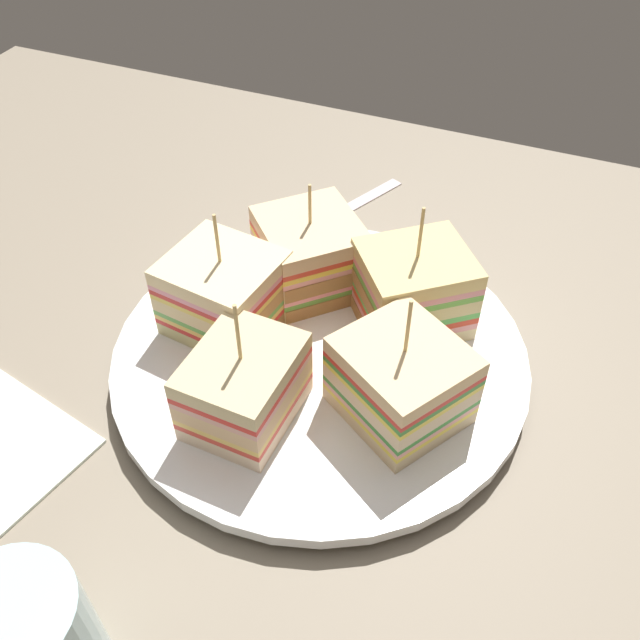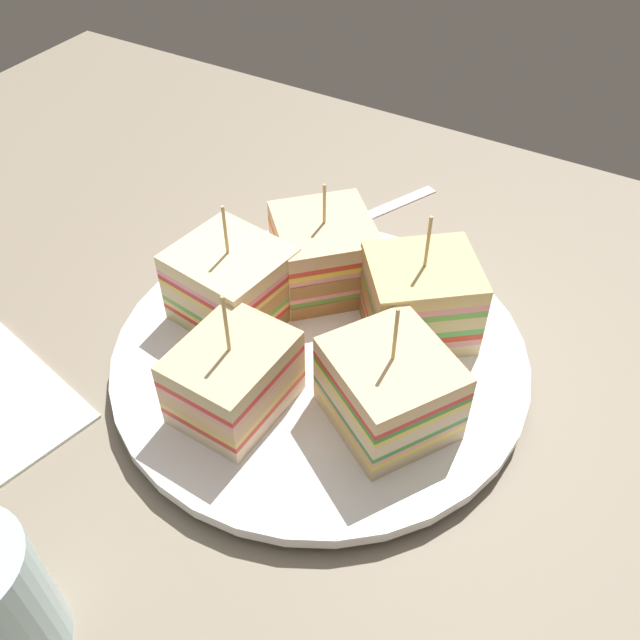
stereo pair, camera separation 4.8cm
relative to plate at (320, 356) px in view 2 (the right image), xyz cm
name	(u,v)px [view 2 (the right image)]	position (x,y,z in cm)	size (l,w,h in cm)	color
ground_plane	(320,373)	(0.00, 0.00, -1.92)	(118.28, 74.68, 1.80)	gray
plate	(320,356)	(0.00, 0.00, 0.00)	(29.95, 29.95, 1.69)	white
sandwich_wedge_0	(235,282)	(-7.45, 0.40, 3.61)	(8.52, 7.97, 9.85)	beige
sandwich_wedge_1	(234,377)	(-2.30, -7.09, 3.34)	(6.41, 7.92, 9.79)	beige
sandwich_wedge_2	(389,389)	(6.82, -3.02, 3.52)	(10.12, 9.88, 9.82)	beige
sandwich_wedge_3	(420,298)	(5.04, 5.50, 3.68)	(10.11, 9.94, 10.14)	beige
sandwich_wedge_4	(324,254)	(-3.48, 6.60, 3.54)	(10.45, 10.45, 9.10)	beige
spoon	(348,221)	(-6.53, 16.24, -0.63)	(7.53, 13.35, 1.00)	silver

